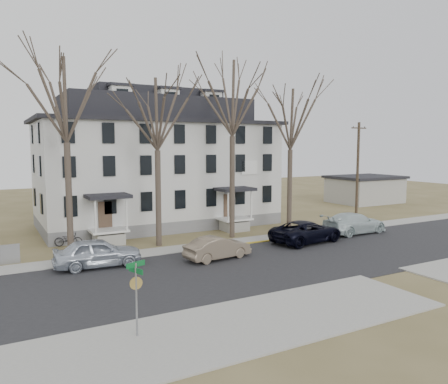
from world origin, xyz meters
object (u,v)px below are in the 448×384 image
car_silver (98,253)px  tree_far_left (65,93)px  boarding_house (158,165)px  street_sign (136,288)px  tree_mid_left (157,109)px  utility_pole_far (358,167)px  car_white (354,224)px  bicycle_left (68,240)px  tree_mid_right (291,115)px  car_tan (218,248)px  car_navy (306,232)px  tree_center (232,92)px

car_silver → tree_far_left: bearing=17.4°
boarding_house → street_sign: bearing=-112.2°
tree_mid_left → car_silver: tree_mid_left is taller
utility_pole_far → car_white: utility_pole_far is taller
bicycle_left → street_sign: 16.62m
tree_mid_right → street_sign: size_ratio=4.43×
boarding_house → car_silver: 14.99m
car_tan → car_navy: bearing=-90.2°
bicycle_left → tree_center: bearing=-85.2°
boarding_house → bicycle_left: bearing=-148.2°
tree_far_left → car_white: size_ratio=2.38×
car_tan → bicycle_left: bearing=35.1°
utility_pole_far → street_sign: size_ratio=3.30×
utility_pole_far → tree_mid_right: bearing=-160.7°
tree_center → car_white: bearing=-21.1°
tree_mid_right → car_silver: tree_mid_right is taller
car_silver → tree_mid_right: bearing=-74.4°
bicycle_left → street_sign: size_ratio=0.65×
tree_center → tree_mid_right: bearing=0.0°
tree_far_left → street_sign: (0.03, -13.81, -8.47)m
car_white → tree_mid_right: bearing=43.9°
tree_center → utility_pole_far: bearing=13.5°
tree_far_left → tree_center: (12.00, 0.00, 0.74)m
tree_far_left → bicycle_left: (0.29, 2.76, -9.85)m
car_tan → street_sign: (-7.85, -8.43, 1.17)m
car_silver → street_sign: street_sign is taller
car_tan → car_white: size_ratio=0.75×
car_white → utility_pole_far: bearing=-49.1°
tree_far_left → car_white: tree_far_left is taller
tree_mid_left → car_white: 17.99m
tree_center → car_tan: bearing=-127.4°
car_tan → bicycle_left: (-7.59, 8.14, -0.22)m
tree_center → car_navy: 11.79m
boarding_house → car_white: 17.60m
boarding_house → car_white: boarding_house is taller
boarding_house → tree_center: (3.00, -8.15, 5.71)m
boarding_house → street_sign: (-8.97, -21.96, -3.50)m
tree_mid_right → street_sign: (-17.47, -13.81, -7.73)m
car_white → street_sign: 23.61m
car_white → street_sign: size_ratio=2.00×
utility_pole_far → car_silver: size_ratio=1.91×
tree_far_left → car_tan: 13.56m
tree_center → car_white: (9.30, -3.59, -10.25)m
tree_far_left → car_silver: bearing=-75.9°
car_tan → street_sign: street_sign is taller
tree_mid_left → car_tan: (1.88, -5.38, -8.89)m
boarding_house → utility_pole_far: bearing=-10.9°
bicycle_left → utility_pole_far: bearing=-69.2°
tree_mid_left → car_silver: bearing=-144.6°
tree_mid_left → tree_center: (6.00, 0.00, 1.48)m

